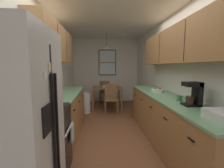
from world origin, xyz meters
TOP-DOWN VIEW (x-y plane):
  - ground_plane at (0.00, 1.00)m, footprint 12.00×12.00m
  - wall_left at (-1.35, 1.00)m, footprint 0.10×9.00m
  - wall_right at (1.35, 1.00)m, footprint 0.10×9.00m
  - wall_back at (0.00, 3.65)m, footprint 4.40×0.10m
  - ceiling_slab at (0.00, 1.00)m, footprint 4.40×9.00m
  - refrigerator at (-0.97, -1.31)m, footprint 0.69×0.72m
  - stove_range at (-0.99, -0.64)m, footprint 0.66×0.59m
  - microwave_over_range at (-1.11, -0.64)m, footprint 0.39×0.60m
  - counter_left at (-1.00, 0.62)m, footprint 0.64×1.91m
  - upper_cabinets_left at (-1.14, 0.57)m, footprint 0.33×1.99m
  - counter_right at (1.00, 0.07)m, footprint 0.64×3.13m
  - upper_cabinets_right at (1.14, 0.02)m, footprint 0.33×2.81m
  - dining_table at (-0.01, 2.58)m, footprint 1.00×0.84m
  - dining_chair_near at (0.08, 1.95)m, footprint 0.41×0.41m
  - dining_chair_far at (-0.07, 3.21)m, footprint 0.44×0.44m
  - pendant_light at (-0.01, 2.58)m, footprint 0.28×0.28m
  - back_window at (0.05, 3.58)m, footprint 0.70×0.05m
  - trash_bin at (-0.70, 2.06)m, footprint 0.29×0.29m
  - storage_canister at (-1.00, -0.06)m, footprint 0.11×0.11m
  - dish_towel at (-0.64, -0.49)m, footprint 0.02×0.16m
  - coffee_maker at (1.06, -0.60)m, footprint 0.22×0.18m
  - mug_by_coffeemaker at (1.02, -0.32)m, footprint 0.12×0.08m
  - fruit_bowl at (0.99, 0.54)m, footprint 0.25×0.25m
  - table_serving_bowl at (-0.07, 2.52)m, footprint 0.19×0.19m

SIDE VIEW (x-z plane):
  - ground_plane at x=0.00m, z-range 0.00..0.00m
  - trash_bin at x=-0.70m, z-range 0.00..0.62m
  - counter_right at x=1.00m, z-range 0.00..0.90m
  - counter_left at x=-1.00m, z-range 0.00..0.90m
  - stove_range at x=-0.99m, z-range -0.08..1.02m
  - dish_towel at x=-0.64m, z-range 0.38..0.62m
  - dining_chair_near at x=0.08m, z-range 0.05..0.95m
  - dining_chair_far at x=-0.07m, z-range 0.05..0.95m
  - dining_table at x=-0.01m, z-range 0.26..1.00m
  - table_serving_bowl at x=-0.07m, z-range 0.74..0.80m
  - refrigerator at x=-0.97m, z-range 0.00..1.76m
  - fruit_bowl at x=0.99m, z-range 0.89..0.98m
  - mug_by_coffeemaker at x=1.02m, z-range 0.90..0.99m
  - storage_canister at x=-1.00m, z-range 0.90..1.09m
  - coffee_maker at x=1.06m, z-range 0.91..1.24m
  - wall_left at x=-1.35m, z-range 0.00..2.55m
  - wall_right at x=1.35m, z-range 0.00..2.55m
  - wall_back at x=0.00m, z-range 0.00..2.55m
  - back_window at x=0.05m, z-range 1.09..2.11m
  - microwave_over_range at x=-1.11m, z-range 1.52..1.83m
  - upper_cabinets_right at x=1.14m, z-range 1.50..2.14m
  - upper_cabinets_left at x=-1.14m, z-range 1.54..2.25m
  - pendant_light at x=-0.01m, z-range 1.79..2.33m
  - ceiling_slab at x=0.00m, z-range 2.55..2.63m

